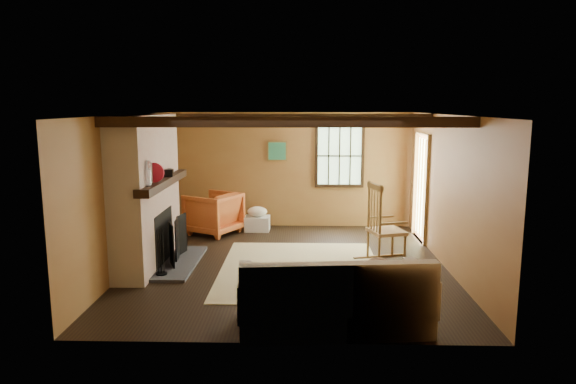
{
  "coord_description": "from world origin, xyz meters",
  "views": [
    {
      "loc": [
        0.21,
        -7.95,
        2.55
      ],
      "look_at": [
        -0.01,
        0.4,
        1.13
      ],
      "focal_mm": 32.0,
      "sensor_mm": 36.0,
      "label": 1
    }
  ],
  "objects_px": {
    "sofa": "(335,302)",
    "laundry_basket": "(257,223)",
    "armchair": "(214,213)",
    "fireplace": "(148,197)",
    "rocking_chair": "(384,229)"
  },
  "relations": [
    {
      "from": "fireplace",
      "to": "laundry_basket",
      "type": "xyz_separation_m",
      "value": [
        1.53,
        2.28,
        -0.95
      ]
    },
    {
      "from": "rocking_chair",
      "to": "laundry_basket",
      "type": "relative_size",
      "value": 2.63
    },
    {
      "from": "fireplace",
      "to": "rocking_chair",
      "type": "distance_m",
      "value": 3.84
    },
    {
      "from": "fireplace",
      "to": "sofa",
      "type": "height_order",
      "value": "fireplace"
    },
    {
      "from": "laundry_basket",
      "to": "armchair",
      "type": "height_order",
      "value": "armchair"
    },
    {
      "from": "laundry_basket",
      "to": "rocking_chair",
      "type": "bearing_deg",
      "value": -42.0
    },
    {
      "from": "fireplace",
      "to": "sofa",
      "type": "xyz_separation_m",
      "value": [
        2.82,
        -2.33,
        -0.79
      ]
    },
    {
      "from": "sofa",
      "to": "laundry_basket",
      "type": "height_order",
      "value": "sofa"
    },
    {
      "from": "fireplace",
      "to": "armchair",
      "type": "xyz_separation_m",
      "value": [
        0.68,
        2.01,
        -0.68
      ]
    },
    {
      "from": "armchair",
      "to": "laundry_basket",
      "type": "bearing_deg",
      "value": 137.02
    },
    {
      "from": "fireplace",
      "to": "armchair",
      "type": "relative_size",
      "value": 2.61
    },
    {
      "from": "laundry_basket",
      "to": "armchair",
      "type": "bearing_deg",
      "value": -162.18
    },
    {
      "from": "rocking_chair",
      "to": "sofa",
      "type": "relative_size",
      "value": 0.58
    },
    {
      "from": "rocking_chair",
      "to": "laundry_basket",
      "type": "height_order",
      "value": "rocking_chair"
    },
    {
      "from": "fireplace",
      "to": "armchair",
      "type": "bearing_deg",
      "value": 71.22
    }
  ]
}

